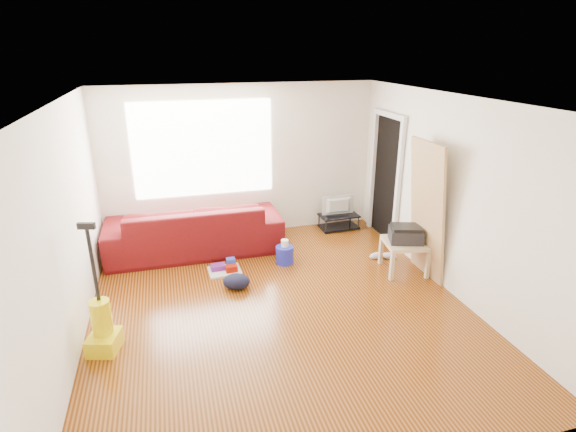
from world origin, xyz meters
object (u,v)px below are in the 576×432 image
object	(u,v)px
backpack	(237,288)
cleaning_tray	(225,269)
side_table	(405,246)
tv_stand	(339,221)
vacuum	(103,327)
sofa	(196,250)
bucket	(285,263)

from	to	relation	value
backpack	cleaning_tray	bearing A→B (deg)	114.27
side_table	cleaning_tray	distance (m)	2.57
tv_stand	cleaning_tray	world-z (taller)	tv_stand
vacuum	sofa	bearing A→B (deg)	78.78
cleaning_tray	backpack	bearing A→B (deg)	-81.33
bucket	backpack	bearing A→B (deg)	-145.69
bucket	cleaning_tray	size ratio (longest dim) A/B	0.57
bucket	vacuum	world-z (taller)	vacuum
side_table	cleaning_tray	xyz separation A→B (m)	(-2.47, 0.64, -0.34)
tv_stand	backpack	distance (m)	2.65
side_table	cleaning_tray	bearing A→B (deg)	165.36
cleaning_tray	vacuum	world-z (taller)	vacuum
sofa	vacuum	distance (m)	2.53
cleaning_tray	backpack	distance (m)	0.52
bucket	cleaning_tray	distance (m)	0.90
sofa	side_table	size ratio (longest dim) A/B	4.11
tv_stand	side_table	distance (m)	1.80
tv_stand	side_table	bearing A→B (deg)	-82.81
sofa	side_table	bearing A→B (deg)	152.20
backpack	vacuum	size ratio (longest dim) A/B	0.25
side_table	vacuum	distance (m)	4.02
sofa	cleaning_tray	world-z (taller)	sofa
cleaning_tray	side_table	bearing A→B (deg)	-14.64
sofa	cleaning_tray	size ratio (longest dim) A/B	5.75
side_table	backpack	world-z (taller)	side_table
cleaning_tray	bucket	bearing A→B (deg)	3.08
side_table	cleaning_tray	size ratio (longest dim) A/B	1.40
side_table	cleaning_tray	world-z (taller)	side_table
cleaning_tray	vacuum	bearing A→B (deg)	-136.58
bucket	vacuum	bearing A→B (deg)	-148.59
sofa	bucket	bearing A→B (deg)	147.44
tv_stand	side_table	size ratio (longest dim) A/B	1.07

